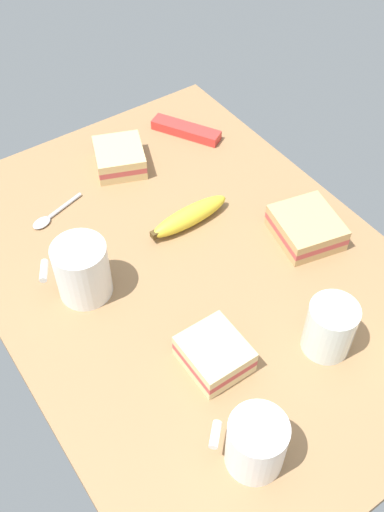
% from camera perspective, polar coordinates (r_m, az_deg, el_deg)
% --- Properties ---
extents(tabletop, '(0.90, 0.64, 0.02)m').
position_cam_1_polar(tabletop, '(1.00, -0.00, -1.51)').
color(tabletop, '#936D47').
rests_on(tabletop, ground).
extents(coffee_mug_milky, '(0.09, 0.11, 0.10)m').
position_cam_1_polar(coffee_mug_milky, '(0.93, -10.62, -1.31)').
color(coffee_mug_milky, white).
rests_on(coffee_mug_milky, tabletop).
extents(coffee_mug_spare, '(0.09, 0.09, 0.09)m').
position_cam_1_polar(coffee_mug_spare, '(0.78, 6.21, -17.58)').
color(coffee_mug_spare, white).
rests_on(coffee_mug_spare, tabletop).
extents(sandwich_main, '(0.13, 0.12, 0.04)m').
position_cam_1_polar(sandwich_main, '(1.04, 11.02, 2.71)').
color(sandwich_main, tan).
rests_on(sandwich_main, tabletop).
extents(sandwich_side, '(0.09, 0.08, 0.04)m').
position_cam_1_polar(sandwich_side, '(0.86, 2.19, -9.47)').
color(sandwich_side, beige).
rests_on(sandwich_side, tabletop).
extents(sandwich_extra, '(0.13, 0.12, 0.04)m').
position_cam_1_polar(sandwich_extra, '(1.17, -7.04, 9.46)').
color(sandwich_extra, '#DBB77A').
rests_on(sandwich_extra, tabletop).
extents(glass_of_milk, '(0.07, 0.07, 0.09)m').
position_cam_1_polar(glass_of_milk, '(0.89, 13.15, -6.99)').
color(glass_of_milk, silver).
rests_on(glass_of_milk, tabletop).
extents(banana, '(0.04, 0.16, 0.04)m').
position_cam_1_polar(banana, '(1.05, -0.24, 3.89)').
color(banana, yellow).
rests_on(banana, tabletop).
extents(spoon, '(0.05, 0.11, 0.01)m').
position_cam_1_polar(spoon, '(1.10, -13.59, 3.74)').
color(spoon, silver).
rests_on(spoon, tabletop).
extents(snack_bar, '(0.14, 0.10, 0.02)m').
position_cam_1_polar(snack_bar, '(1.25, -0.59, 12.11)').
color(snack_bar, red).
rests_on(snack_bar, tabletop).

